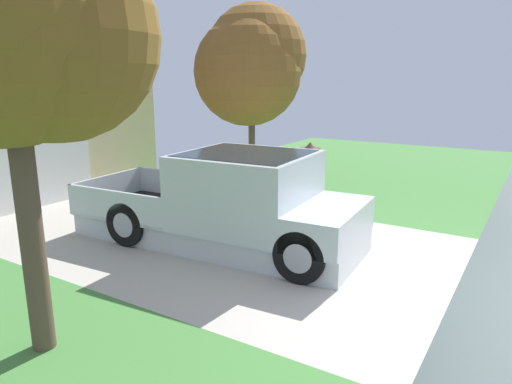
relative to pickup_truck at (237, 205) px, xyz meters
The scene contains 5 objects.
pickup_truck is the anchor object (origin of this frame).
person_with_hat 1.59m from the pickup_truck, 26.58° to the right, with size 0.53×0.40×1.74m.
handbag 1.87m from the pickup_truck, 29.06° to the right, with size 0.30×0.18×0.41m.
front_yard_tree 4.71m from the pickup_truck, behind, with size 2.86×2.66×4.82m.
neighbor_tree 6.19m from the pickup_truck, 29.75° to the left, with size 3.26×3.02×4.95m.
Camera 1 is at (-6.54, -0.80, 2.92)m, focal length 32.78 mm.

